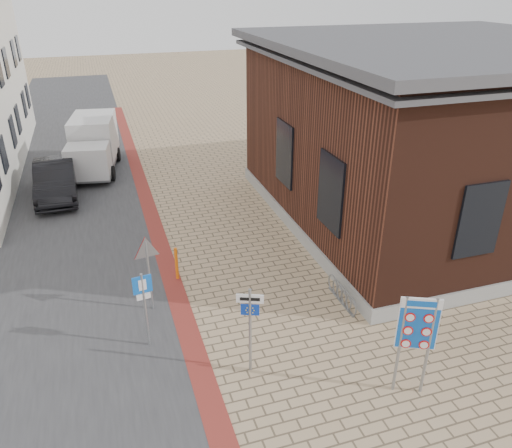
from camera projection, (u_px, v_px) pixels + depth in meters
ground at (285, 370)px, 12.37m from camera, size 120.00×120.00×0.00m
road_strip at (64, 183)px, 23.64m from camera, size 7.00×60.00×0.02m
curb_strip at (152, 216)px, 20.34m from camera, size 0.60×40.00×0.02m
brick_building at (440, 129)px, 19.27m from camera, size 13.00×13.00×6.80m
bike_rack at (342, 295)px, 14.86m from camera, size 0.08×1.80×0.60m
sedan at (56, 179)px, 21.92m from camera, size 1.79×4.82×1.58m
box_truck at (93, 145)px, 24.65m from camera, size 2.69×5.18×2.59m
border_sign at (418, 326)px, 10.95m from camera, size 0.83×0.41×2.62m
essen_sign at (250, 318)px, 11.71m from camera, size 0.61×0.28×2.38m
parking_sign at (144, 299)px, 12.57m from camera, size 0.49×0.11×2.21m
yield_sign at (147, 256)px, 13.89m from camera, size 0.83×0.20×2.34m
bollard at (177, 264)px, 15.89m from camera, size 0.11×0.11×1.13m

